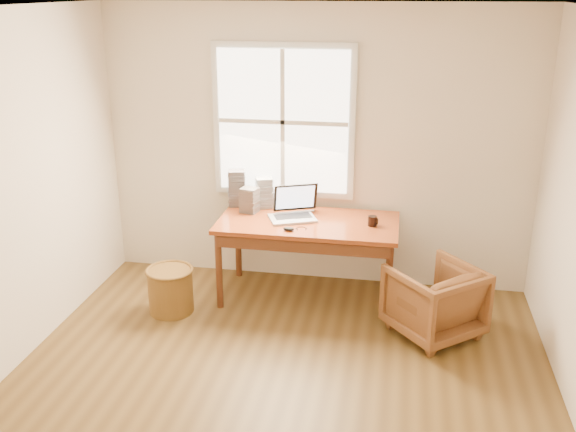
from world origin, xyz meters
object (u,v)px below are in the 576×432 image
armchair (434,301)px  coffee_mug (372,221)px  laptop (292,204)px  desk (308,223)px  cd_stack_a (264,193)px  wicker_stool (171,291)px

armchair → coffee_mug: 0.87m
laptop → coffee_mug: 0.72m
desk → cd_stack_a: (-0.46, 0.29, 0.17)m
coffee_mug → armchair: bearing=-33.6°
laptop → cd_stack_a: size_ratio=1.39×
armchair → laptop: laptop is taller
desk → armchair: (1.12, -0.48, -0.43)m
wicker_stool → coffee_mug: bearing=15.1°
armchair → coffee_mug: (-0.55, 0.45, 0.49)m
wicker_stool → cd_stack_a: 1.25m
cd_stack_a → coffee_mug: bearing=-16.9°
wicker_stool → laptop: bearing=26.2°
desk → coffee_mug: bearing=-2.2°
desk → wicker_stool: bearing=-157.0°
cd_stack_a → armchair: bearing=-25.9°
wicker_stool → coffee_mug: coffee_mug is taller
wicker_stool → cd_stack_a: cd_stack_a is taller
desk → coffee_mug: size_ratio=18.15×
laptop → cd_stack_a: 0.42m
coffee_mug → desk: bearing=-176.3°
coffee_mug → cd_stack_a: cd_stack_a is taller
wicker_stool → laptop: 1.32m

